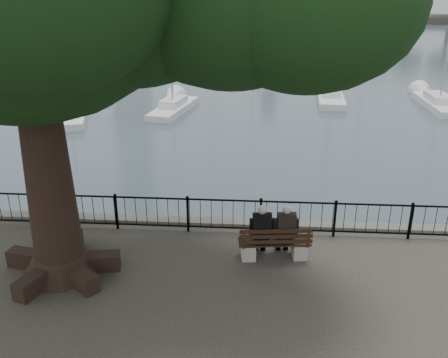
# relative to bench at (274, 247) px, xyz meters

# --- Properties ---
(harbor) EXTENTS (260.00, 260.00, 1.20)m
(harbor) POSITION_rel_bench_xyz_m (-1.35, 1.77, -0.83)
(harbor) COLOR #56544F
(harbor) RESTS_ON ground
(railing) EXTENTS (22.06, 0.06, 1.00)m
(railing) POSITION_rel_bench_xyz_m (-1.35, 1.27, 0.23)
(railing) COLOR black
(railing) RESTS_ON ground
(bench) EXTENTS (1.84, 0.73, 0.94)m
(bench) POSITION_rel_bench_xyz_m (0.00, 0.00, 0.00)
(bench) COLOR gray
(bench) RESTS_ON ground
(person_left) EXTENTS (0.46, 0.77, 1.50)m
(person_left) POSITION_rel_bench_xyz_m (-0.34, 0.07, 0.36)
(person_left) COLOR black
(person_left) RESTS_ON ground
(person_right) EXTENTS (0.46, 0.77, 1.50)m
(person_right) POSITION_rel_bench_xyz_m (0.25, 0.13, 0.36)
(person_right) COLOR black
(person_right) RESTS_ON ground
(lion_monument) EXTENTS (6.36, 6.36, 9.29)m
(lion_monument) POSITION_rel_bench_xyz_m (0.65, 48.69, 1.02)
(lion_monument) COLOR #56544F
(lion_monument) RESTS_ON ground
(sailboat_a) EXTENTS (2.98, 5.81, 9.67)m
(sailboat_a) POSITION_rel_bench_xyz_m (-11.08, 15.95, -1.04)
(sailboat_a) COLOR white
(sailboat_a) RESTS_ON ground
(sailboat_b) EXTENTS (2.45, 5.32, 11.19)m
(sailboat_b) POSITION_rel_bench_xyz_m (-5.54, 17.81, -0.99)
(sailboat_b) COLOR white
(sailboat_b) RESTS_ON ground
(sailboat_c) EXTENTS (1.94, 5.81, 10.80)m
(sailboat_c) POSITION_rel_bench_xyz_m (4.13, 21.37, -1.02)
(sailboat_c) COLOR white
(sailboat_c) RESTS_ON ground
(sailboat_d) EXTENTS (1.70, 5.59, 10.30)m
(sailboat_d) POSITION_rel_bench_xyz_m (10.47, 19.99, -1.03)
(sailboat_d) COLOR white
(sailboat_d) RESTS_ON ground
(sailboat_e) EXTENTS (1.94, 4.74, 11.31)m
(sailboat_e) POSITION_rel_bench_xyz_m (-10.81, 28.90, -0.97)
(sailboat_e) COLOR white
(sailboat_e) RESTS_ON ground
(sailboat_f) EXTENTS (3.14, 5.49, 11.93)m
(sailboat_f) POSITION_rel_bench_xyz_m (-1.05, 28.63, -0.98)
(sailboat_f) COLOR white
(sailboat_f) RESTS_ON ground
(sailboat_g) EXTENTS (2.05, 5.92, 11.44)m
(sailboat_g) POSITION_rel_bench_xyz_m (8.61, 34.10, -1.00)
(sailboat_g) COLOR white
(sailboat_g) RESTS_ON ground
(sailboat_h) EXTENTS (2.03, 5.58, 13.48)m
(sailboat_h) POSITION_rel_bench_xyz_m (-4.93, 37.16, -0.94)
(sailboat_h) COLOR white
(sailboat_h) RESTS_ON ground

